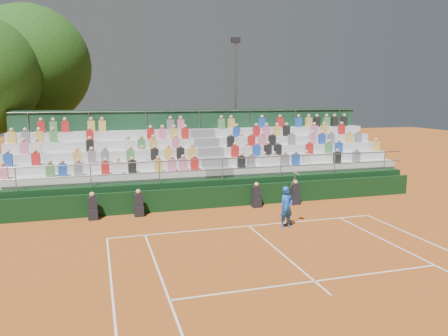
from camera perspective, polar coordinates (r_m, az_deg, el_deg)
name	(u,v)px	position (r m, az deg, el deg)	size (l,w,h in m)	color
ground	(249,226)	(17.63, 3.25, -7.58)	(90.00, 90.00, 0.00)	#A7511B
courtside_wall	(226,196)	(20.44, 0.24, -3.73)	(20.00, 0.15, 1.00)	black
line_officials	(200,201)	(19.68, -3.12, -4.33)	(9.71, 0.40, 1.19)	black
grandstand	(208,173)	(23.37, -2.04, -0.60)	(20.00, 5.20, 4.40)	black
tennis_player	(287,207)	(17.38, 8.17, -5.06)	(0.88, 0.55, 2.22)	blue
tree_east	(30,66)	(30.11, -24.02, 12.12)	(7.32, 7.32, 10.65)	#3B2315
floodlight_mast	(235,96)	(29.74, 1.51, 9.44)	(0.60, 0.25, 8.95)	gray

